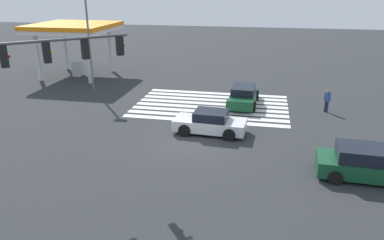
{
  "coord_description": "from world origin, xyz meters",
  "views": [
    {
      "loc": [
        -3.75,
        18.77,
        8.39
      ],
      "look_at": [
        0.0,
        0.0,
        1.43
      ],
      "focal_mm": 35.0,
      "sensor_mm": 36.0,
      "label": 1
    }
  ],
  "objects_px": {
    "car_5": "(243,96)",
    "pedestrian": "(327,100)",
    "traffic_signal_mast": "(24,75)",
    "car_1": "(210,123)",
    "street_light_pole_a": "(88,33)",
    "car_3": "(363,163)"
  },
  "relations": [
    {
      "from": "traffic_signal_mast",
      "to": "pedestrian",
      "type": "bearing_deg",
      "value": -1.56
    },
    {
      "from": "traffic_signal_mast",
      "to": "car_3",
      "type": "bearing_deg",
      "value": -30.97
    },
    {
      "from": "car_5",
      "to": "street_light_pole_a",
      "type": "distance_m",
      "value": 13.4
    },
    {
      "from": "street_light_pole_a",
      "to": "car_1",
      "type": "bearing_deg",
      "value": 145.21
    },
    {
      "from": "car_3",
      "to": "pedestrian",
      "type": "distance_m",
      "value": 9.53
    },
    {
      "from": "car_5",
      "to": "pedestrian",
      "type": "bearing_deg",
      "value": -93.93
    },
    {
      "from": "traffic_signal_mast",
      "to": "car_5",
      "type": "distance_m",
      "value": 16.41
    },
    {
      "from": "car_5",
      "to": "traffic_signal_mast",
      "type": "bearing_deg",
      "value": 151.83
    },
    {
      "from": "traffic_signal_mast",
      "to": "car_1",
      "type": "bearing_deg",
      "value": 4.68
    },
    {
      "from": "pedestrian",
      "to": "street_light_pole_a",
      "type": "xyz_separation_m",
      "value": [
        18.48,
        -2.26,
        3.8
      ]
    },
    {
      "from": "car_3",
      "to": "traffic_signal_mast",
      "type": "bearing_deg",
      "value": -162.97
    },
    {
      "from": "car_3",
      "to": "street_light_pole_a",
      "type": "distance_m",
      "value": 22.56
    },
    {
      "from": "traffic_signal_mast",
      "to": "street_light_pole_a",
      "type": "xyz_separation_m",
      "value": [
        4.69,
        -15.32,
        -0.29
      ]
    },
    {
      "from": "car_3",
      "to": "street_light_pole_a",
      "type": "bearing_deg",
      "value": 150.93
    },
    {
      "from": "car_1",
      "to": "street_light_pole_a",
      "type": "distance_m",
      "value": 14.14
    },
    {
      "from": "traffic_signal_mast",
      "to": "car_1",
      "type": "distance_m",
      "value": 10.85
    },
    {
      "from": "car_3",
      "to": "car_5",
      "type": "distance_m",
      "value": 11.85
    },
    {
      "from": "car_5",
      "to": "pedestrian",
      "type": "relative_size",
      "value": 3.04
    },
    {
      "from": "car_5",
      "to": "street_light_pole_a",
      "type": "height_order",
      "value": "street_light_pole_a"
    },
    {
      "from": "car_5",
      "to": "pedestrian",
      "type": "height_order",
      "value": "pedestrian"
    },
    {
      "from": "car_3",
      "to": "car_5",
      "type": "bearing_deg",
      "value": 124.17
    },
    {
      "from": "car_1",
      "to": "street_light_pole_a",
      "type": "relative_size",
      "value": 0.56
    }
  ]
}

